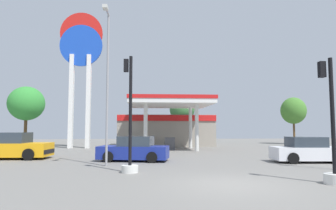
{
  "coord_description": "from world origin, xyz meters",
  "views": [
    {
      "loc": [
        -2.85,
        -10.07,
        1.89
      ],
      "look_at": [
        -1.06,
        16.67,
        4.02
      ],
      "focal_mm": 31.75,
      "sensor_mm": 36.0,
      "label": 1
    }
  ],
  "objects": [
    {
      "name": "ground_plane",
      "position": [
        0.0,
        0.0,
        0.0
      ],
      "size": [
        90.0,
        90.0,
        0.0
      ],
      "primitive_type": "plane",
      "color": "slate",
      "rests_on": "ground"
    },
    {
      "name": "tree_0",
      "position": [
        -17.08,
        25.51,
        4.79
      ],
      "size": [
        4.11,
        4.11,
        6.79
      ],
      "color": "brown",
      "rests_on": "ground"
    },
    {
      "name": "tree_1",
      "position": [
        1.48,
        27.64,
        4.26
      ],
      "size": [
        3.19,
        3.19,
        5.7
      ],
      "color": "brown",
      "rests_on": "ground"
    },
    {
      "name": "car_2",
      "position": [
        -3.67,
        7.51,
        0.65
      ],
      "size": [
        4.27,
        2.42,
        1.44
      ],
      "color": "black",
      "rests_on": "ground"
    },
    {
      "name": "tree_2",
      "position": [
        14.97,
        25.22,
        4.07
      ],
      "size": [
        3.03,
        3.03,
        5.71
      ],
      "color": "brown",
      "rests_on": "ground"
    },
    {
      "name": "car_1",
      "position": [
        6.15,
        6.21,
        0.64
      ],
      "size": [
        4.08,
        2.03,
        1.42
      ],
      "color": "black",
      "rests_on": "ground"
    },
    {
      "name": "traffic_signal_1",
      "position": [
        3.51,
        -0.17,
        1.17
      ],
      "size": [
        0.74,
        0.74,
        4.37
      ],
      "color": "silver",
      "rests_on": "ground"
    },
    {
      "name": "station_pole_sign",
      "position": [
        -9.53,
        19.3,
        8.61
      ],
      "size": [
        4.16,
        0.56,
        13.43
      ],
      "color": "white",
      "rests_on": "ground"
    },
    {
      "name": "gas_station",
      "position": [
        -0.91,
        22.15,
        2.05
      ],
      "size": [
        10.22,
        12.68,
        4.6
      ],
      "color": "gray",
      "rests_on": "ground"
    },
    {
      "name": "traffic_signal_2",
      "position": [
        -3.65,
        2.94,
        1.5
      ],
      "size": [
        0.72,
        0.72,
        5.08
      ],
      "color": "silver",
      "rests_on": "ground"
    },
    {
      "name": "car_0",
      "position": [
        -11.36,
        9.24,
        0.74
      ],
      "size": [
        4.65,
        2.21,
        1.64
      ],
      "color": "black",
      "rests_on": "ground"
    },
    {
      "name": "corner_streetlamp",
      "position": [
        -4.96,
        5.1,
        4.68
      ],
      "size": [
        0.24,
        1.48,
        7.91
      ],
      "color": "gray",
      "rests_on": "ground"
    }
  ]
}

